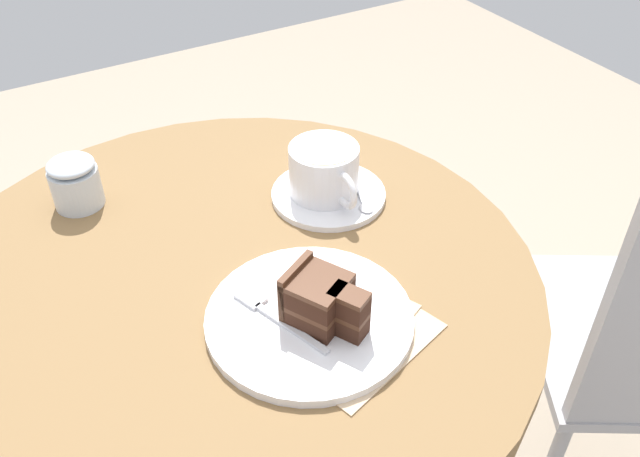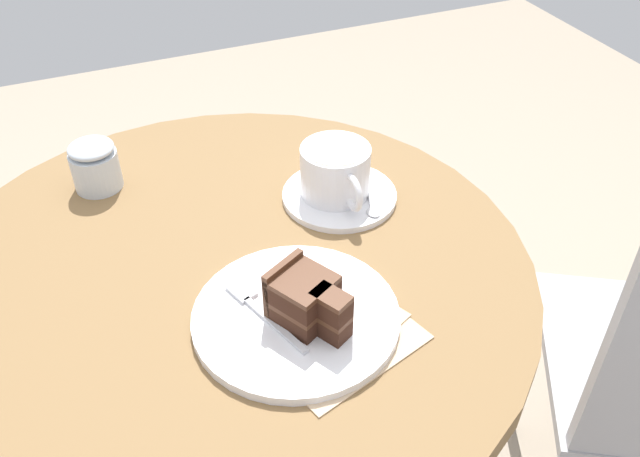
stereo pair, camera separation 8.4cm
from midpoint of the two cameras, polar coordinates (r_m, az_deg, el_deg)
The scene contains 9 objects.
cafe_table at distance 0.93m, azimuth -4.68°, elevation -8.72°, with size 0.77×0.77×0.72m.
saucer at distance 0.95m, azimuth 4.16°, elevation 2.69°, with size 0.16×0.16×0.01m.
coffee_cup at distance 0.93m, azimuth 3.92°, elevation 4.80°, with size 0.13×0.10×0.07m.
teaspoon at distance 0.94m, azimuth 6.85°, elevation 2.28°, with size 0.10×0.04×0.00m.
cake_plate at distance 0.77m, azimuth 1.08°, elevation -7.60°, with size 0.24×0.24×0.01m.
cake_slice at distance 0.74m, azimuth 2.09°, elevation -6.18°, with size 0.10×0.08×0.07m.
fork at distance 0.77m, azimuth -2.28°, elevation -6.87°, with size 0.14×0.06×0.00m.
napkin at distance 0.77m, azimuth 3.43°, elevation -8.22°, with size 0.22×0.21×0.00m.
sugar_pot at distance 0.99m, azimuth -16.18°, elevation 5.09°, with size 0.07×0.07×0.07m.
Camera 2 is at (0.62, -0.14, 1.29)m, focal length 38.00 mm.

